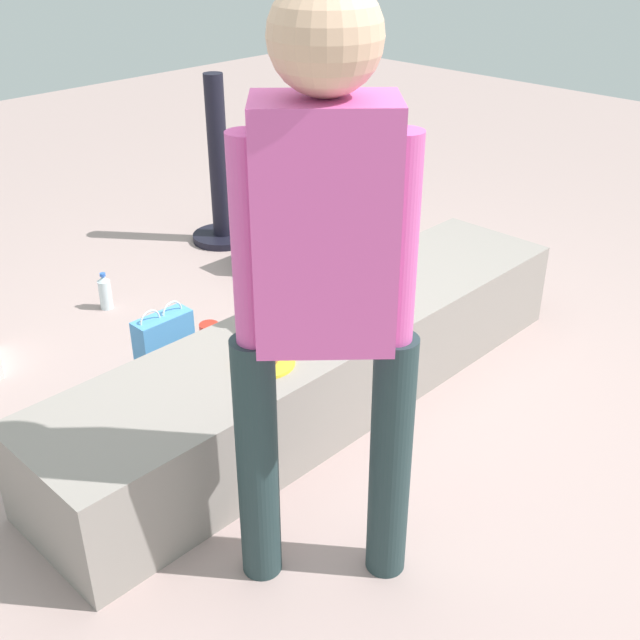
{
  "coord_description": "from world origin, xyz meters",
  "views": [
    {
      "loc": [
        -1.91,
        -1.83,
        1.82
      ],
      "look_at": [
        -0.34,
        -0.31,
        0.63
      ],
      "focal_mm": 43.77,
      "sensor_mm": 36.0,
      "label": 1
    }
  ],
  "objects_px": {
    "adult_standing": "(325,267)",
    "handbag_black_leather": "(261,244)",
    "gift_bag": "(165,351)",
    "water_bottle_near_gift": "(105,292)",
    "cake_plate": "(264,358)",
    "child_seated": "(321,274)",
    "party_cup_red": "(210,335)"
  },
  "relations": [
    {
      "from": "adult_standing",
      "to": "handbag_black_leather",
      "type": "xyz_separation_m",
      "value": [
        1.36,
        1.78,
        -0.88
      ]
    },
    {
      "from": "gift_bag",
      "to": "water_bottle_near_gift",
      "type": "xyz_separation_m",
      "value": [
        0.2,
        0.79,
        -0.08
      ]
    },
    {
      "from": "cake_plate",
      "to": "gift_bag",
      "type": "height_order",
      "value": "cake_plate"
    },
    {
      "from": "child_seated",
      "to": "water_bottle_near_gift",
      "type": "height_order",
      "value": "child_seated"
    },
    {
      "from": "child_seated",
      "to": "gift_bag",
      "type": "relative_size",
      "value": 1.29
    },
    {
      "from": "adult_standing",
      "to": "handbag_black_leather",
      "type": "relative_size",
      "value": 4.82
    },
    {
      "from": "handbag_black_leather",
      "to": "water_bottle_near_gift",
      "type": "bearing_deg",
      "value": 168.33
    },
    {
      "from": "cake_plate",
      "to": "water_bottle_near_gift",
      "type": "bearing_deg",
      "value": 81.51
    },
    {
      "from": "gift_bag",
      "to": "adult_standing",
      "type": "bearing_deg",
      "value": -103.13
    },
    {
      "from": "cake_plate",
      "to": "child_seated",
      "type": "bearing_deg",
      "value": 8.54
    },
    {
      "from": "adult_standing",
      "to": "cake_plate",
      "type": "xyz_separation_m",
      "value": [
        0.26,
        0.55,
        -0.61
      ]
    },
    {
      "from": "gift_bag",
      "to": "party_cup_red",
      "type": "relative_size",
      "value": 3.41
    },
    {
      "from": "adult_standing",
      "to": "gift_bag",
      "type": "bearing_deg",
      "value": 76.87
    },
    {
      "from": "child_seated",
      "to": "gift_bag",
      "type": "height_order",
      "value": "child_seated"
    },
    {
      "from": "cake_plate",
      "to": "gift_bag",
      "type": "relative_size",
      "value": 0.6
    },
    {
      "from": "child_seated",
      "to": "adult_standing",
      "type": "height_order",
      "value": "adult_standing"
    },
    {
      "from": "cake_plate",
      "to": "handbag_black_leather",
      "type": "bearing_deg",
      "value": 48.57
    },
    {
      "from": "child_seated",
      "to": "handbag_black_leather",
      "type": "relative_size",
      "value": 1.39
    },
    {
      "from": "cake_plate",
      "to": "handbag_black_leather",
      "type": "xyz_separation_m",
      "value": [
        1.09,
        1.24,
        -0.27
      ]
    },
    {
      "from": "water_bottle_near_gift",
      "to": "child_seated",
      "type": "bearing_deg",
      "value": -84.57
    },
    {
      "from": "handbag_black_leather",
      "to": "adult_standing",
      "type": "bearing_deg",
      "value": -127.26
    },
    {
      "from": "adult_standing",
      "to": "party_cup_red",
      "type": "height_order",
      "value": "adult_standing"
    },
    {
      "from": "water_bottle_near_gift",
      "to": "handbag_black_leather",
      "type": "bearing_deg",
      "value": -11.67
    },
    {
      "from": "adult_standing",
      "to": "party_cup_red",
      "type": "xyz_separation_m",
      "value": [
        0.6,
        1.3,
        -0.96
      ]
    },
    {
      "from": "gift_bag",
      "to": "handbag_black_leather",
      "type": "distance_m",
      "value": 1.24
    },
    {
      "from": "party_cup_red",
      "to": "gift_bag",
      "type": "bearing_deg",
      "value": -157.98
    },
    {
      "from": "adult_standing",
      "to": "handbag_black_leather",
      "type": "height_order",
      "value": "adult_standing"
    },
    {
      "from": "child_seated",
      "to": "gift_bag",
      "type": "bearing_deg",
      "value": 120.18
    },
    {
      "from": "cake_plate",
      "to": "water_bottle_near_gift",
      "type": "relative_size",
      "value": 1.17
    },
    {
      "from": "adult_standing",
      "to": "water_bottle_near_gift",
      "type": "relative_size",
      "value": 8.76
    },
    {
      "from": "adult_standing",
      "to": "cake_plate",
      "type": "relative_size",
      "value": 7.49
    },
    {
      "from": "cake_plate",
      "to": "water_bottle_near_gift",
      "type": "distance_m",
      "value": 1.47
    }
  ]
}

